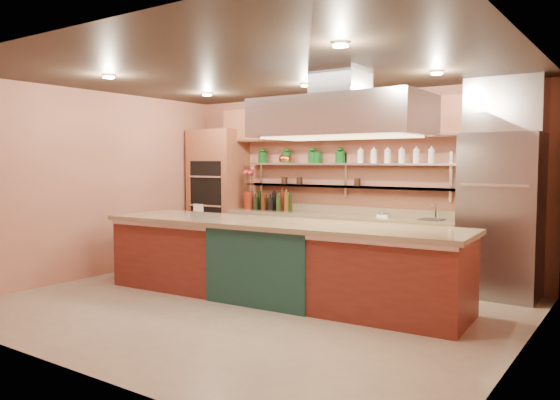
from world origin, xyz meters
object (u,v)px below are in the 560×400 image
Objects in this scene: flower_vase at (249,200)px; copper_kettle at (284,159)px; island at (276,260)px; refrigerator at (501,216)px; green_canister at (317,158)px; kitchen_scale at (384,214)px.

copper_kettle is at bearing 20.86° from flower_vase.
flower_vase is (-1.78, 1.74, 0.59)m from island.
refrigerator is 2.97m from green_canister.
copper_kettle is 1.07× the size of green_canister.
copper_kettle is (-3.50, 0.23, 0.74)m from refrigerator.
copper_kettle is (-1.21, 1.96, 1.30)m from island.
island is 1.93m from kitchen_scale.
island is 25.37× the size of copper_kettle.
refrigerator reaches higher than flower_vase.
kitchen_scale is at bearing 179.64° from refrigerator.
refrigerator reaches higher than copper_kettle.
island is 2.64m from copper_kettle.
green_canister is (1.22, 0.22, 0.72)m from flower_vase.
island is at bearing -99.52° from kitchen_scale.
refrigerator is at bearing 33.37° from island.
green_canister reaches higher than flower_vase.
flower_vase is (-4.08, 0.01, 0.03)m from refrigerator.
copper_kettle reaches higher than flower_vase.
island is 15.76× the size of flower_vase.
flower_vase is at bearing -159.14° from copper_kettle.
island is 2.56m from flower_vase.
kitchen_scale is 0.95× the size of green_canister.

